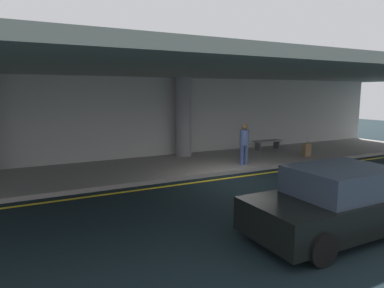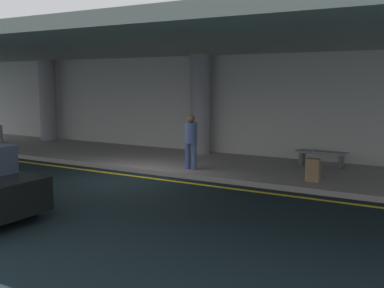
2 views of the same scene
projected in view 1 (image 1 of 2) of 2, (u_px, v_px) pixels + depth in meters
ground_plane at (240, 181)px, 11.92m from camera, size 60.00×60.00×0.00m
sidewalk at (199, 163)px, 14.64m from camera, size 26.00×4.20×0.15m
lane_stripe_yellow at (232, 178)px, 12.41m from camera, size 26.00×0.14×0.01m
support_column_left_mid at (183, 117)px, 15.71m from camera, size 0.74×0.74×3.65m
ceiling_overhang at (205, 71)px, 13.63m from camera, size 28.00×13.20×0.30m
terminal_back_wall at (177, 118)px, 16.35m from camera, size 26.00×0.30×3.80m
car_black at (337, 203)px, 7.35m from camera, size 4.10×1.92×1.50m
traveler_with_luggage at (244, 142)px, 13.83m from camera, size 0.38×0.38×1.68m
suitcase_upright_primary at (307, 150)px, 15.77m from camera, size 0.36×0.22×0.90m
bench_metal at (267, 143)px, 17.66m from camera, size 1.60×0.50×0.48m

